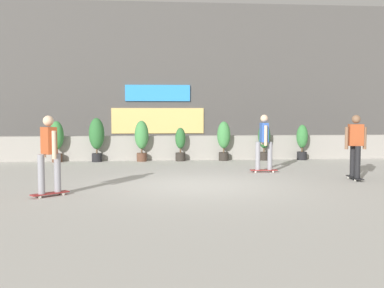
% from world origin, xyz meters
% --- Properties ---
extents(ground_plane, '(48.00, 48.00, 0.00)m').
position_xyz_m(ground_plane, '(0.00, 0.00, 0.00)').
color(ground_plane, '#B2AFA8').
extents(planter_wall, '(18.00, 0.40, 0.90)m').
position_xyz_m(planter_wall, '(0.00, 6.00, 0.45)').
color(planter_wall, gray).
rests_on(planter_wall, ground).
extents(building_backdrop, '(20.00, 2.08, 6.50)m').
position_xyz_m(building_backdrop, '(-0.00, 10.00, 3.25)').
color(building_backdrop, '#4C4947').
rests_on(building_backdrop, ground).
extents(potted_plant_0, '(0.49, 0.49, 1.45)m').
position_xyz_m(potted_plant_0, '(-4.46, 5.55, 0.84)').
color(potted_plant_0, brown).
rests_on(potted_plant_0, ground).
extents(potted_plant_1, '(0.55, 0.55, 1.57)m').
position_xyz_m(potted_plant_1, '(-3.07, 5.55, 0.92)').
color(potted_plant_1, black).
rests_on(potted_plant_1, ground).
extents(potted_plant_2, '(0.50, 0.50, 1.47)m').
position_xyz_m(potted_plant_2, '(-1.47, 5.55, 0.85)').
color(potted_plant_2, brown).
rests_on(potted_plant_2, ground).
extents(potted_plant_3, '(0.37, 0.37, 1.21)m').
position_xyz_m(potted_plant_3, '(-0.07, 5.55, 0.64)').
color(potted_plant_3, '#2D2823').
rests_on(potted_plant_3, ground).
extents(potted_plant_4, '(0.48, 0.48, 1.43)m').
position_xyz_m(potted_plant_4, '(1.51, 5.55, 0.82)').
color(potted_plant_4, '#2D2823').
rests_on(potted_plant_4, ground).
extents(potted_plant_5, '(0.45, 0.45, 1.36)m').
position_xyz_m(potted_plant_5, '(3.02, 5.55, 0.77)').
color(potted_plant_5, '#2D2823').
rests_on(potted_plant_5, ground).
extents(potted_plant_6, '(0.42, 0.42, 1.31)m').
position_xyz_m(potted_plant_6, '(4.45, 5.55, 0.73)').
color(potted_plant_6, black).
rests_on(potted_plant_6, ground).
extents(skater_by_wall_left, '(0.56, 0.81, 1.70)m').
position_xyz_m(skater_by_wall_left, '(4.19, 0.55, 0.94)').
color(skater_by_wall_left, black).
rests_on(skater_by_wall_left, ground).
extents(skater_far_right, '(0.75, 0.66, 1.70)m').
position_xyz_m(skater_far_right, '(-3.22, -1.14, 0.94)').
color(skater_far_right, maroon).
rests_on(skater_far_right, ground).
extents(skater_foreground, '(0.81, 0.56, 1.70)m').
position_xyz_m(skater_foreground, '(2.19, 2.24, 0.94)').
color(skater_foreground, maroon).
rests_on(skater_foreground, ground).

